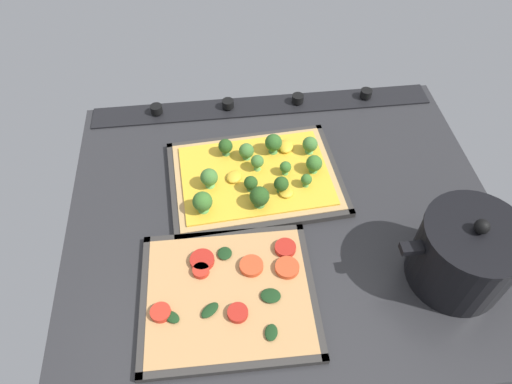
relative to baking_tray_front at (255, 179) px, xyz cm
name	(u,v)px	position (x,y,z in cm)	size (l,w,h in cm)	color
ground_plane	(283,218)	(-4.58, 9.17, -1.87)	(84.39, 72.16, 3.00)	#28282B
stove_control_panel	(263,105)	(-4.58, -23.41, 0.18)	(81.02, 7.00, 2.60)	black
baking_tray_front	(255,179)	(0.00, 0.00, 0.00)	(36.72, 28.09, 1.30)	#33302D
broccoli_pizza	(256,175)	(-0.20, 0.27, 1.75)	(34.17, 25.54, 5.99)	tan
baking_tray_back	(229,296)	(7.63, 26.01, 0.01)	(30.36, 26.67, 1.30)	#33302D
veggie_pizza_back	(230,291)	(7.32, 25.56, 0.74)	(27.92, 24.23, 1.90)	tan
cooking_pot	(464,254)	(-32.26, 26.28, 6.48)	(23.78, 16.92, 15.97)	black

